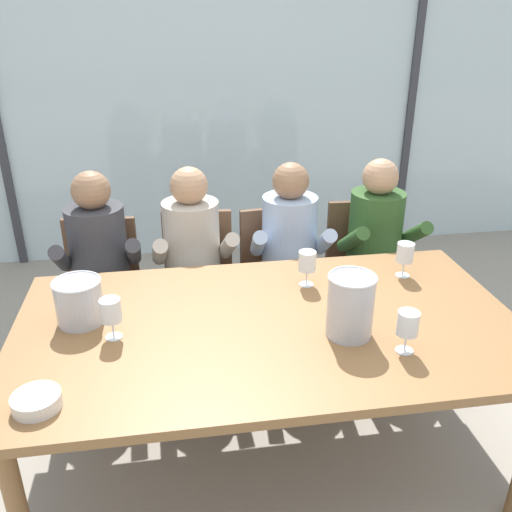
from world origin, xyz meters
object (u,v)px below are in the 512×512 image
object	(u,v)px
person_pale_blue_shirt	(290,252)
wine_glass_by_left_taster	(408,325)
chair_left_of_center	(198,273)
chair_right_of_center	(362,261)
chair_center	(278,269)
tasting_bowl	(37,401)
wine_glass_near_bucket	(111,311)
ice_bucket_primary	(79,301)
chair_near_curtain	(102,283)
ice_bucket_secondary	(350,305)
dining_table	(269,335)
person_charcoal_jacket	(100,265)
person_beige_jumper	(194,258)
person_olive_shirt	(379,246)
wine_glass_center_pour	(307,262)
wine_glass_by_right_taster	(405,254)

from	to	relation	value
person_pale_blue_shirt	wine_glass_by_left_taster	xyz separation A→B (m)	(0.20, -1.16, 0.20)
chair_left_of_center	chair_right_of_center	distance (m)	1.04
chair_center	tasting_bowl	world-z (taller)	chair_center
wine_glass_near_bucket	ice_bucket_primary	bearing A→B (deg)	134.60
chair_near_curtain	ice_bucket_secondary	xyz separation A→B (m)	(1.12, -1.13, 0.39)
dining_table	wine_glass_near_bucket	xyz separation A→B (m)	(-0.64, -0.02, 0.19)
chair_near_curtain	person_pale_blue_shirt	distance (m)	1.12
chair_near_curtain	ice_bucket_secondary	size ratio (longest dim) A/B	3.24
person_charcoal_jacket	person_beige_jumper	world-z (taller)	same
person_beige_jumper	person_olive_shirt	bearing A→B (deg)	-4.15
dining_table	chair_left_of_center	bearing A→B (deg)	103.71
wine_glass_by_left_taster	wine_glass_near_bucket	world-z (taller)	same
tasting_bowl	wine_glass_near_bucket	xyz separation A→B (m)	(0.22, 0.39, 0.10)
chair_left_of_center	chair_center	bearing A→B (deg)	3.62
ice_bucket_primary	wine_glass_center_pour	xyz separation A→B (m)	(1.02, 0.18, 0.02)
person_olive_shirt	wine_glass_near_bucket	xyz separation A→B (m)	(-1.47, -0.89, 0.20)
chair_near_curtain	wine_glass_by_left_taster	world-z (taller)	wine_glass_by_left_taster
ice_bucket_secondary	tasting_bowl	bearing A→B (deg)	-166.91
dining_table	person_beige_jumper	distance (m)	0.91
person_charcoal_jacket	chair_near_curtain	bearing A→B (deg)	94.95
person_charcoal_jacket	tasting_bowl	distance (m)	1.29
wine_glass_by_left_taster	chair_center	bearing A→B (deg)	100.65
chair_left_of_center	tasting_bowl	distance (m)	1.58
person_charcoal_jacket	person_olive_shirt	size ratio (longest dim) A/B	1.00
wine_glass_near_bucket	wine_glass_center_pour	xyz separation A→B (m)	(0.88, 0.32, 0.00)
person_pale_blue_shirt	wine_glass_near_bucket	world-z (taller)	person_pale_blue_shirt
dining_table	person_charcoal_jacket	bearing A→B (deg)	132.44
chair_near_curtain	tasting_bowl	bearing A→B (deg)	-87.66
person_charcoal_jacket	wine_glass_center_pour	size ratio (longest dim) A/B	6.78
chair_left_of_center	person_pale_blue_shirt	world-z (taller)	person_pale_blue_shirt
person_charcoal_jacket	wine_glass_center_pour	distance (m)	1.19
person_charcoal_jacket	wine_glass_center_pour	world-z (taller)	person_charcoal_jacket
ice_bucket_secondary	chair_left_of_center	bearing A→B (deg)	115.48
person_olive_shirt	wine_glass_center_pour	bearing A→B (deg)	-139.19
chair_right_of_center	chair_near_curtain	bearing A→B (deg)	-174.83
person_charcoal_jacket	chair_center	bearing A→B (deg)	2.99
chair_near_curtain	wine_glass_center_pour	distance (m)	1.31
person_charcoal_jacket	wine_glass_by_right_taster	world-z (taller)	person_charcoal_jacket
chair_left_of_center	person_pale_blue_shirt	bearing A→B (deg)	-10.24
wine_glass_center_pour	person_charcoal_jacket	bearing A→B (deg)	151.47
dining_table	chair_left_of_center	distance (m)	1.07
chair_left_of_center	wine_glass_center_pour	xyz separation A→B (m)	(0.49, -0.72, 0.38)
person_olive_shirt	tasting_bowl	bearing A→B (deg)	-145.73
wine_glass_center_pour	ice_bucket_secondary	bearing A→B (deg)	-81.50
person_charcoal_jacket	tasting_bowl	world-z (taller)	person_charcoal_jacket
person_beige_jumper	ice_bucket_secondary	bearing A→B (deg)	-64.31
chair_near_curtain	wine_glass_near_bucket	size ratio (longest dim) A/B	4.94
ice_bucket_secondary	wine_glass_by_right_taster	world-z (taller)	ice_bucket_secondary
chair_center	chair_right_of_center	world-z (taller)	same
chair_left_of_center	person_charcoal_jacket	world-z (taller)	person_charcoal_jacket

